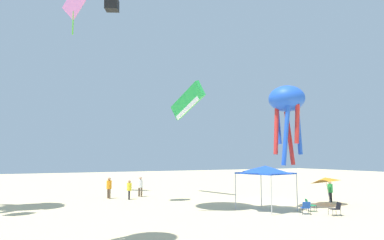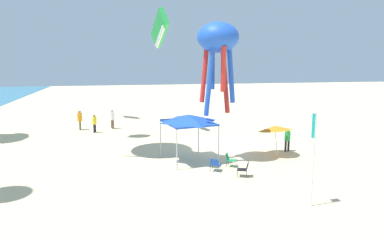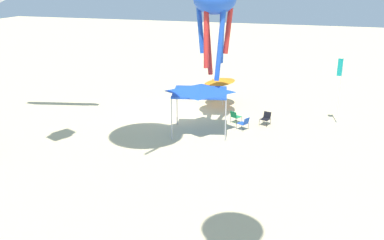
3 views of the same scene
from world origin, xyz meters
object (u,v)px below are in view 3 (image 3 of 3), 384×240
Objects in this scene: beach_umbrella at (219,80)px; folding_chair_near_cooler at (244,123)px; kite_octopus_blue at (215,4)px; folding_chair_left_of_tent at (235,116)px; person_far_stroller at (214,87)px; banner_flag at (340,84)px; folding_chair_facing_ocean at (266,118)px; canopy_tent at (200,89)px.

folding_chair_near_cooler is at bearing 119.94° from beach_umbrella.
kite_octopus_blue is (2.14, -0.62, 6.99)m from folding_chair_near_cooler.
person_far_stroller is at bearing -33.31° from folding_chair_left_of_tent.
folding_chair_left_of_tent is 0.48× the size of person_far_stroller.
beach_umbrella is 0.54× the size of banner_flag.
folding_chair_left_of_tent and folding_chair_near_cooler have the same top height.
banner_flag is at bearing 147.42° from folding_chair_near_cooler.
banner_flag is at bearing 47.81° from person_far_stroller.
person_far_stroller is 0.30× the size of kite_octopus_blue.
kite_octopus_blue is (3.30, 0.76, 6.99)m from folding_chair_facing_ocean.
person_far_stroller is 8.58m from kite_octopus_blue.
person_far_stroller is at bearing -82.10° from canopy_tent.
kite_octopus_blue reaches higher than beach_umbrella.
beach_umbrella is 8.43m from banner_flag.
folding_chair_facing_ocean is 0.19× the size of banner_flag.
kite_octopus_blue is at bearing -148.26° from folding_chair_facing_ocean.
person_far_stroller is (4.66, -4.71, 0.52)m from folding_chair_facing_ocean.
folding_chair_left_of_tent is (-1.70, -2.27, -2.24)m from canopy_tent.
folding_chair_facing_ocean is at bearing 21.05° from person_far_stroller.
folding_chair_facing_ocean is 6.65m from person_far_stroller.
kite_octopus_blue reaches higher than person_far_stroller.
banner_flag is (-4.30, -1.70, 2.09)m from folding_chair_facing_ocean.
beach_umbrella is at bearing -33.73° from folding_chair_left_of_tent.
person_far_stroller is at bearing -122.19° from folding_chair_near_cooler.
banner_flag is 2.54× the size of person_far_stroller.
beach_umbrella is (0.27, -5.96, -0.85)m from canopy_tent.
folding_chair_left_of_tent is (-1.97, 3.69, -1.39)m from beach_umbrella.
canopy_tent is at bearing 28.02° from banner_flag.
folding_chair_facing_ocean is 0.14× the size of kite_octopus_blue.
kite_octopus_blue reaches higher than folding_chair_left_of_tent.
canopy_tent is at bearing 92.59° from beach_umbrella.
kite_octopus_blue is (7.59, 2.46, 4.90)m from banner_flag.
folding_chair_facing_ocean is 5.07m from banner_flag.
banner_flag is (-7.95, -4.23, -0.15)m from canopy_tent.
canopy_tent is at bearing -126.55° from folding_chair_facing_ocean.
folding_chair_left_of_tent is 6.87m from banner_flag.
canopy_tent reaches higher than folding_chair_facing_ocean.
person_far_stroller is at bearing -18.59° from banner_flag.
person_far_stroller reaches higher than folding_chair_near_cooler.
kite_octopus_blue is at bearing 98.49° from beach_umbrella.
kite_octopus_blue reaches higher than folding_chair_near_cooler.
person_far_stroller is (1.01, -7.24, -1.72)m from canopy_tent.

